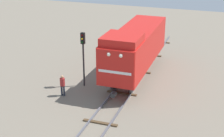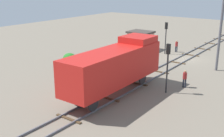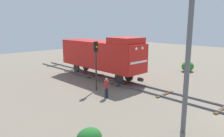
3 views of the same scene
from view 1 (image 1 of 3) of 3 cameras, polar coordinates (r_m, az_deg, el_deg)
name	(u,v)px [view 1 (image 1 of 3)]	position (r m, az deg, el deg)	size (l,w,h in m)	color
locomotive	(135,47)	(29.13, 3.85, 3.66)	(2.90, 11.60, 4.60)	red
traffic_signal_mid	(83,50)	(27.29, -4.82, 3.14)	(0.32, 0.34, 4.51)	#262628
worker_by_signal	(63,84)	(26.50, -8.23, -2.54)	(0.38, 0.38, 1.70)	#262B38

